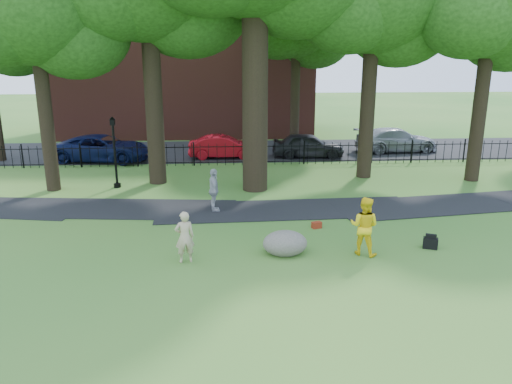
{
  "coord_description": "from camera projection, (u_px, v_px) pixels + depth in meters",
  "views": [
    {
      "loc": [
        -1.34,
        -14.55,
        6.0
      ],
      "look_at": [
        -0.28,
        2.0,
        1.3
      ],
      "focal_mm": 35.0,
      "sensor_mm": 36.0,
      "label": 1
    }
  ],
  "objects": [
    {
      "name": "grey_car",
      "position": [
        308.0,
        145.0,
        28.99
      ],
      "size": [
        4.28,
        2.04,
        1.41
      ],
      "primitive_type": "imported",
      "rotation": [
        0.0,
        0.0,
        1.48
      ],
      "color": "black",
      "rests_on": "ground"
    },
    {
      "name": "boulder",
      "position": [
        285.0,
        242.0,
        15.2
      ],
      "size": [
        1.61,
        1.4,
        0.8
      ],
      "primitive_type": "ellipsoid",
      "rotation": [
        0.0,
        0.0,
        -0.32
      ],
      "color": "#605B50",
      "rests_on": "ground"
    },
    {
      "name": "brick_building",
      "position": [
        187.0,
        51.0,
        36.84
      ],
      "size": [
        18.0,
        8.0,
        12.0
      ],
      "primitive_type": "cube",
      "color": "brown",
      "rests_on": "ground"
    },
    {
      "name": "backpack",
      "position": [
        430.0,
        243.0,
        15.7
      ],
      "size": [
        0.52,
        0.43,
        0.33
      ],
      "primitive_type": "cube",
      "rotation": [
        0.0,
        0.0,
        -0.39
      ],
      "color": "black",
      "rests_on": "ground"
    },
    {
      "name": "red_sedan",
      "position": [
        223.0,
        147.0,
        28.8
      ],
      "size": [
        3.99,
        1.41,
        1.31
      ],
      "primitive_type": "imported",
      "rotation": [
        0.0,
        0.0,
        1.58
      ],
      "color": "#B30D18",
      "rests_on": "ground"
    },
    {
      "name": "woman",
      "position": [
        185.0,
        237.0,
        14.5
      ],
      "size": [
        0.64,
        0.49,
        1.56
      ],
      "primitive_type": "imported",
      "rotation": [
        0.0,
        0.0,
        3.36
      ],
      "color": "tan",
      "rests_on": "ground"
    },
    {
      "name": "navy_van",
      "position": [
        103.0,
        148.0,
        27.96
      ],
      "size": [
        5.55,
        3.11,
        1.47
      ],
      "primitive_type": "imported",
      "rotation": [
        0.0,
        0.0,
        1.44
      ],
      "color": "#0D1542",
      "rests_on": "ground"
    },
    {
      "name": "footpath",
      "position": [
        285.0,
        210.0,
        19.49
      ],
      "size": [
        36.07,
        3.85,
        0.03
      ],
      "primitive_type": "cube",
      "rotation": [
        0.0,
        0.0,
        0.03
      ],
      "color": "black",
      "rests_on": "ground"
    },
    {
      "name": "man",
      "position": [
        364.0,
        226.0,
        15.05
      ],
      "size": [
        1.11,
        1.04,
        1.81
      ],
      "primitive_type": "imported",
      "rotation": [
        0.0,
        0.0,
        2.6
      ],
      "color": "yellow",
      "rests_on": "ground"
    },
    {
      "name": "iron_fence",
      "position": [
        249.0,
        154.0,
        27.05
      ],
      "size": [
        44.0,
        0.04,
        1.2
      ],
      "color": "black",
      "rests_on": "ground"
    },
    {
      "name": "street",
      "position": [
        246.0,
        151.0,
        31.05
      ],
      "size": [
        80.0,
        7.0,
        0.02
      ],
      "primitive_type": "cube",
      "color": "black",
      "rests_on": "ground"
    },
    {
      "name": "silver_car",
      "position": [
        396.0,
        140.0,
        30.6
      ],
      "size": [
        5.17,
        2.5,
        1.45
      ],
      "primitive_type": "imported",
      "rotation": [
        0.0,
        0.0,
        1.67
      ],
      "color": "gray",
      "rests_on": "ground"
    },
    {
      "name": "red_bag",
      "position": [
        317.0,
        225.0,
        17.49
      ],
      "size": [
        0.38,
        0.3,
        0.22
      ],
      "primitive_type": "cube",
      "rotation": [
        0.0,
        0.0,
        0.32
      ],
      "color": "maroon",
      "rests_on": "ground"
    },
    {
      "name": "pedestrian",
      "position": [
        214.0,
        190.0,
        19.11
      ],
      "size": [
        0.53,
        1.04,
        1.69
      ],
      "primitive_type": "imported",
      "rotation": [
        0.0,
        0.0,
        1.7
      ],
      "color": "#A7A6AB",
      "rests_on": "ground"
    },
    {
      "name": "lamppost",
      "position": [
        115.0,
        153.0,
        22.33
      ],
      "size": [
        0.32,
        0.32,
        3.22
      ],
      "rotation": [
        0.0,
        0.0,
        -0.01
      ],
      "color": "black",
      "rests_on": "ground"
    },
    {
      "name": "ground",
      "position": [
        269.0,
        249.0,
        15.69
      ],
      "size": [
        120.0,
        120.0,
        0.0
      ],
      "primitive_type": "plane",
      "color": "#306D26",
      "rests_on": "ground"
    }
  ]
}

